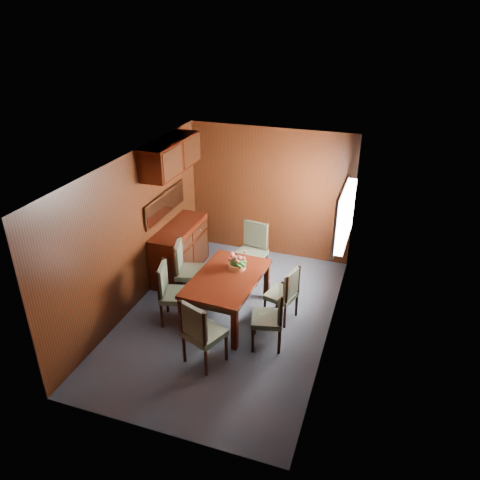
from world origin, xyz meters
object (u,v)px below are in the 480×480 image
at_px(sideboard, 180,250).
at_px(chair_head, 200,330).
at_px(chair_left_near, 171,290).
at_px(chair_right_near, 272,314).
at_px(dining_table, 227,282).
at_px(flower_centerpiece, 237,260).

height_order(sideboard, chair_head, chair_head).
relative_size(chair_left_near, chair_head, 0.97).
bearing_deg(chair_left_near, chair_head, 31.58).
height_order(chair_left_near, chair_right_near, chair_left_near).
bearing_deg(chair_left_near, dining_table, 101.31).
distance_m(sideboard, flower_centerpiece, 1.50).
bearing_deg(flower_centerpiece, chair_right_near, -43.09).
relative_size(chair_left_near, chair_right_near, 1.04).
relative_size(chair_head, flower_centerpiece, 3.34).
height_order(chair_left_near, flower_centerpiece, flower_centerpiece).
xyz_separation_m(chair_right_near, chair_head, (-0.77, -0.69, 0.04)).
distance_m(sideboard, chair_head, 2.43).
height_order(dining_table, chair_head, chair_head).
bearing_deg(sideboard, flower_centerpiece, -27.52).
distance_m(sideboard, chair_right_near, 2.46).
relative_size(dining_table, chair_head, 1.55).
xyz_separation_m(dining_table, chair_head, (0.05, -1.12, -0.05)).
distance_m(chair_right_near, chair_head, 1.03).
relative_size(dining_table, chair_right_near, 1.66).
distance_m(chair_left_near, flower_centerpiece, 1.07).
relative_size(dining_table, flower_centerpiece, 5.19).
xyz_separation_m(dining_table, chair_right_near, (0.82, -0.43, -0.09)).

